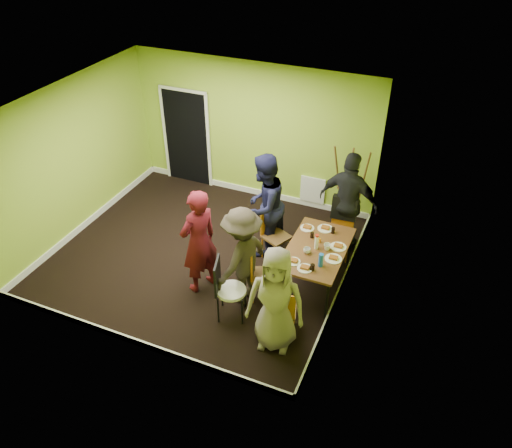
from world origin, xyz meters
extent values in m
plane|color=black|center=(0.00, 0.00, 0.00)|extent=(5.00, 5.00, 0.00)
cube|color=#9AC232|center=(0.00, 2.25, 1.40)|extent=(5.00, 0.04, 2.80)
cube|color=#9AC232|center=(0.00, -2.25, 1.40)|extent=(5.00, 0.04, 2.80)
cube|color=#9AC232|center=(-2.50, 0.00, 1.40)|extent=(0.04, 4.50, 2.80)
cube|color=#9AC232|center=(2.50, 0.00, 1.40)|extent=(0.04, 4.50, 2.80)
cube|color=white|center=(0.00, 0.00, 2.80)|extent=(5.00, 4.50, 0.04)
cube|color=black|center=(-1.50, 2.22, 1.02)|extent=(1.00, 0.05, 2.04)
cube|color=white|center=(1.30, 2.22, 0.40)|extent=(0.50, 0.04, 0.55)
cylinder|color=black|center=(1.66, -0.68, 0.35)|extent=(0.04, 0.04, 0.71)
cylinder|color=black|center=(2.44, -0.68, 0.35)|extent=(0.04, 0.04, 0.71)
cylinder|color=black|center=(1.66, 0.70, 0.35)|extent=(0.04, 0.04, 0.71)
cylinder|color=black|center=(2.44, 0.70, 0.35)|extent=(0.04, 0.04, 0.71)
cube|color=brown|center=(2.05, 0.01, 0.73)|extent=(0.90, 1.50, 0.04)
cylinder|color=orange|center=(1.14, 0.64, 0.23)|extent=(0.03, 0.03, 0.45)
cylinder|color=orange|center=(0.99, 0.33, 0.23)|extent=(0.03, 0.03, 0.45)
cylinder|color=orange|center=(1.45, 0.49, 0.23)|extent=(0.03, 0.03, 0.45)
cylinder|color=orange|center=(1.30, 0.18, 0.23)|extent=(0.03, 0.03, 0.45)
cube|color=brown|center=(1.22, 0.41, 0.45)|extent=(0.53, 0.53, 0.04)
cube|color=orange|center=(1.05, 0.49, 0.72)|extent=(0.19, 0.36, 0.50)
cylinder|color=orange|center=(1.17, -0.49, 0.22)|extent=(0.03, 0.03, 0.43)
cylinder|color=orange|center=(1.30, -0.79, 0.22)|extent=(0.03, 0.03, 0.43)
cylinder|color=orange|center=(1.48, -0.37, 0.22)|extent=(0.03, 0.03, 0.43)
cylinder|color=orange|center=(1.60, -0.67, 0.22)|extent=(0.03, 0.03, 0.43)
cube|color=brown|center=(1.39, -0.58, 0.43)|extent=(0.50, 0.50, 0.04)
cube|color=orange|center=(1.22, -0.65, 0.70)|extent=(0.16, 0.35, 0.48)
cylinder|color=orange|center=(2.36, 1.11, 0.23)|extent=(0.03, 0.03, 0.47)
cylinder|color=orange|center=(2.01, 1.08, 0.23)|extent=(0.03, 0.03, 0.47)
cylinder|color=orange|center=(2.39, 0.75, 0.23)|extent=(0.03, 0.03, 0.47)
cylinder|color=orange|center=(2.04, 0.73, 0.23)|extent=(0.03, 0.03, 0.47)
cube|color=brown|center=(2.20, 0.92, 0.47)|extent=(0.44, 0.44, 0.04)
cube|color=orange|center=(2.19, 1.11, 0.75)|extent=(0.39, 0.06, 0.52)
cylinder|color=orange|center=(1.83, -1.32, 0.20)|extent=(0.02, 0.02, 0.39)
cylinder|color=orange|center=(2.12, -1.24, 0.20)|extent=(0.02, 0.02, 0.39)
cylinder|color=orange|center=(1.75, -1.04, 0.20)|extent=(0.02, 0.02, 0.39)
cylinder|color=orange|center=(2.04, -0.96, 0.20)|extent=(0.02, 0.02, 0.39)
cube|color=brown|center=(1.93, -1.14, 0.39)|extent=(0.43, 0.43, 0.03)
cube|color=orange|center=(1.98, -1.30, 0.63)|extent=(0.33, 0.12, 0.44)
cylinder|color=black|center=(0.88, -1.03, 0.24)|extent=(0.03, 0.03, 0.48)
cylinder|color=black|center=(0.98, -1.37, 0.24)|extent=(0.03, 0.03, 0.48)
cylinder|color=black|center=(1.22, -0.92, 0.24)|extent=(0.03, 0.03, 0.48)
cylinder|color=black|center=(1.32, -1.27, 0.24)|extent=(0.03, 0.03, 0.48)
cylinder|color=white|center=(1.10, -1.15, 0.49)|extent=(0.44, 0.44, 0.05)
cube|color=black|center=(0.91, -1.21, 0.76)|extent=(0.15, 0.39, 0.53)
cylinder|color=brown|center=(1.87, 1.93, 0.83)|extent=(0.24, 0.39, 1.67)
cylinder|color=brown|center=(2.29, 1.93, 0.83)|extent=(0.24, 0.39, 1.67)
cylinder|color=brown|center=(2.08, 1.69, 0.83)|extent=(0.04, 0.38, 1.63)
cube|color=brown|center=(2.08, 1.89, 0.78)|extent=(0.45, 0.04, 0.04)
cylinder|color=white|center=(1.74, 0.45, 0.76)|extent=(0.23, 0.23, 0.01)
cylinder|color=white|center=(1.82, -0.46, 0.76)|extent=(0.22, 0.22, 0.01)
cylinder|color=white|center=(2.02, 0.55, 0.76)|extent=(0.26, 0.26, 0.01)
cylinder|color=white|center=(2.03, -0.55, 0.76)|extent=(0.23, 0.23, 0.01)
cylinder|color=white|center=(2.35, 0.16, 0.76)|extent=(0.26, 0.26, 0.01)
cylinder|color=white|center=(2.36, -0.16, 0.76)|extent=(0.26, 0.26, 0.01)
cylinder|color=white|center=(2.04, -0.01, 0.87)|extent=(0.06, 0.06, 0.23)
cylinder|color=blue|center=(2.22, -0.39, 0.86)|extent=(0.07, 0.07, 0.22)
cylinder|color=orange|center=(2.04, 0.16, 0.79)|extent=(0.03, 0.03, 0.07)
cylinder|color=black|center=(1.89, 0.24, 0.80)|extent=(0.06, 0.06, 0.10)
cylinder|color=black|center=(2.17, 0.49, 0.80)|extent=(0.06, 0.06, 0.10)
cylinder|color=black|center=(2.14, -0.53, 0.80)|extent=(0.07, 0.07, 0.10)
imported|color=white|center=(1.94, -0.17, 0.79)|extent=(0.11, 0.11, 0.09)
imported|color=white|center=(2.20, 0.03, 0.80)|extent=(0.11, 0.11, 0.10)
imported|color=#4F0D16|center=(0.37, -0.75, 0.91)|extent=(0.67, 0.78, 1.81)
imported|color=#151636|center=(0.93, 0.53, 0.94)|extent=(0.86, 1.02, 1.88)
imported|color=#312A20|center=(1.10, -0.74, 0.83)|extent=(0.86, 1.19, 1.66)
imported|color=black|center=(2.23, 1.22, 0.93)|extent=(1.15, 0.63, 1.86)
imported|color=gray|center=(1.90, -1.41, 0.83)|extent=(0.88, 0.65, 1.66)
camera|label=1|loc=(3.57, -6.05, 5.56)|focal=35.00mm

